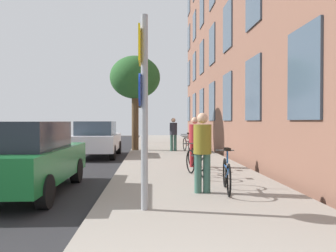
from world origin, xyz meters
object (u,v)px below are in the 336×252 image
at_px(tree_near, 135,78).
at_px(bicycle_0, 227,174).
at_px(sign_post, 143,99).
at_px(pedestrian_1, 195,138).
at_px(pedestrian_0, 202,147).
at_px(traffic_light, 140,110).
at_px(pedestrian_2, 173,132).
at_px(car_0, 27,157).
at_px(bicycle_1, 197,162).
at_px(bicycle_2, 196,157).
at_px(car_1, 97,139).
at_px(bicycle_3, 187,144).

relative_size(tree_near, bicycle_0, 3.03).
distance_m(sign_post, pedestrian_1, 5.51).
distance_m(pedestrian_0, pedestrian_1, 3.94).
height_order(traffic_light, pedestrian_2, traffic_light).
bearing_deg(bicycle_0, car_0, 173.81).
distance_m(bicycle_1, bicycle_2, 1.42).
bearing_deg(pedestrian_2, car_0, -113.10).
height_order(bicycle_2, pedestrian_1, pedestrian_1).
height_order(traffic_light, car_1, traffic_light).
bearing_deg(pedestrian_1, car_0, -141.42).
height_order(traffic_light, bicycle_1, traffic_light).
xyz_separation_m(traffic_light, pedestrian_1, (2.16, -12.83, -1.35)).
bearing_deg(pedestrian_0, pedestrian_1, 84.49).
bearing_deg(bicycle_1, pedestrian_0, -95.24).
bearing_deg(pedestrian_0, pedestrian_2, 89.46).
xyz_separation_m(pedestrian_1, pedestrian_2, (-0.29, 5.86, 0.02)).
bearing_deg(pedestrian_0, sign_post, -134.28).
distance_m(tree_near, pedestrian_2, 3.49).
distance_m(traffic_light, bicycle_2, 13.58).
xyz_separation_m(bicycle_3, car_1, (-4.30, -1.30, 0.35)).
distance_m(tree_near, bicycle_2, 8.07).
bearing_deg(tree_near, bicycle_2, -72.14).
height_order(sign_post, car_0, sign_post).
bearing_deg(bicycle_3, bicycle_2, -93.98).
height_order(bicycle_1, car_0, car_0).
distance_m(sign_post, bicycle_3, 11.05).
xyz_separation_m(sign_post, bicycle_3, (2.01, 10.76, -1.53)).
xyz_separation_m(tree_near, pedestrian_2, (1.97, -0.66, -2.81)).
bearing_deg(bicycle_0, bicycle_1, 99.96).
bearing_deg(tree_near, pedestrian_1, -70.88).
height_order(traffic_light, bicycle_3, traffic_light).
bearing_deg(traffic_light, tree_near, -90.94).
height_order(bicycle_2, pedestrian_0, pedestrian_0).
relative_size(pedestrian_1, car_0, 0.40).
bearing_deg(tree_near, bicycle_1, -76.09).
bearing_deg(bicycle_1, bicycle_2, 83.09).
height_order(pedestrian_1, car_0, pedestrian_1).
distance_m(sign_post, car_1, 9.81).
bearing_deg(bicycle_2, bicycle_1, -96.91).
bearing_deg(traffic_light, pedestrian_1, -80.46).
xyz_separation_m(tree_near, bicycle_2, (2.24, -6.96, -3.40)).
bearing_deg(bicycle_0, pedestrian_2, 92.64).
relative_size(bicycle_1, pedestrian_1, 1.03).
bearing_deg(sign_post, bicycle_0, 37.15).
relative_size(bicycle_3, car_1, 0.41).
distance_m(tree_near, bicycle_3, 4.42).
xyz_separation_m(bicycle_1, pedestrian_0, (-0.19, -2.08, 0.58)).
bearing_deg(bicycle_0, pedestrian_1, 92.41).
distance_m(bicycle_1, car_0, 4.32).
bearing_deg(pedestrian_0, bicycle_3, 85.31).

